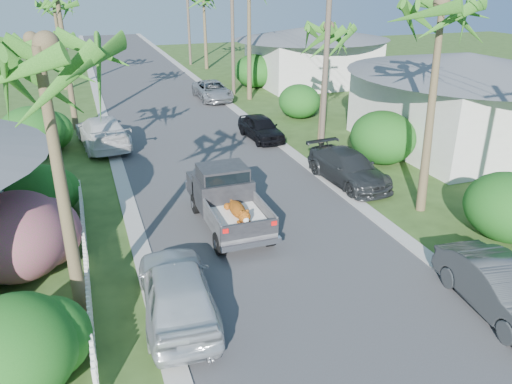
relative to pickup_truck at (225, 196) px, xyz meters
name	(u,v)px	position (x,y,z in m)	size (l,w,h in m)	color
ground	(351,342)	(1.05, -7.40, -1.01)	(120.00, 120.00, 0.00)	#2D481B
road	(168,109)	(1.05, 17.60, -1.00)	(8.00, 100.00, 0.02)	#38383A
curb_left	(103,114)	(-3.25, 17.60, -0.98)	(0.60, 100.00, 0.06)	#A5A39E
curb_right	(229,104)	(5.35, 17.60, -0.98)	(0.60, 100.00, 0.06)	#A5A39E
pickup_truck	(225,196)	(0.00, 0.00, 0.00)	(1.98, 5.12, 2.06)	black
parked_car_rn	(500,289)	(5.33, -7.61, -0.32)	(1.46, 4.19, 1.38)	#343739
parked_car_rm	(348,168)	(6.05, 1.80, -0.33)	(1.91, 4.70, 1.36)	#272A2C
parked_car_rf	(261,128)	(4.65, 9.02, -0.35)	(1.55, 3.85, 1.31)	black
parked_car_rd	(213,91)	(4.65, 19.29, -0.35)	(2.19, 4.76, 1.32)	#9EA0A5
parked_car_ln	(177,290)	(-2.75, -4.94, -0.23)	(1.84, 4.57, 1.56)	silver
parked_car_lf	(102,132)	(-3.62, 10.59, -0.21)	(2.24, 5.51, 1.60)	silver
palm_l_a	(38,48)	(-5.15, -4.40, 5.92)	(4.40, 4.40, 8.20)	brown
palm_l_b	(35,40)	(-5.75, 4.60, 5.14)	(4.40, 4.40, 7.40)	brown
palm_l_d	(54,4)	(-5.45, 26.60, 5.43)	(4.40, 4.40, 7.70)	brown
palm_r_a	(446,5)	(7.35, -1.40, 6.41)	(4.40, 4.40, 8.70)	brown
palm_r_b	(327,27)	(7.65, 7.60, 4.94)	(4.40, 4.40, 7.20)	brown
shrub_l_a	(15,350)	(-6.45, -6.40, 0.09)	(2.60, 2.86, 2.20)	#184D16
shrub_l_b	(17,236)	(-6.75, -1.40, 0.29)	(3.00, 3.30, 2.60)	#C11B73
shrub_l_c	(39,192)	(-6.35, 2.60, -0.01)	(2.40, 2.64, 2.00)	#184D16
shrub_l_d	(33,131)	(-6.95, 10.60, 0.19)	(3.20, 3.52, 2.40)	#184D16
shrub_r_a	(509,207)	(8.65, -4.40, 0.14)	(2.80, 3.08, 2.30)	#184D16
shrub_r_b	(383,137)	(8.85, 3.60, 0.24)	(3.00, 3.30, 2.50)	#184D16
shrub_r_c	(299,101)	(8.55, 12.60, 0.04)	(2.60, 2.86, 2.10)	#184D16
shrub_r_d	(255,71)	(9.05, 22.60, 0.29)	(3.20, 3.52, 2.60)	#184D16
picket_fence	(86,257)	(-4.95, -1.90, -0.51)	(0.10, 11.00, 1.00)	white
house_right_near	(461,104)	(14.05, 4.60, 1.21)	(8.00, 9.00, 4.80)	silver
house_right_far	(311,57)	(14.05, 22.60, 1.11)	(9.00, 8.00, 4.60)	silver
utility_pole_b	(326,62)	(6.65, 5.60, 3.59)	(1.60, 0.26, 9.00)	brown
utility_pole_c	(233,32)	(6.65, 20.60, 3.59)	(1.60, 0.26, 9.00)	brown
utility_pole_d	(188,17)	(6.65, 35.60, 3.59)	(1.60, 0.26, 9.00)	brown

